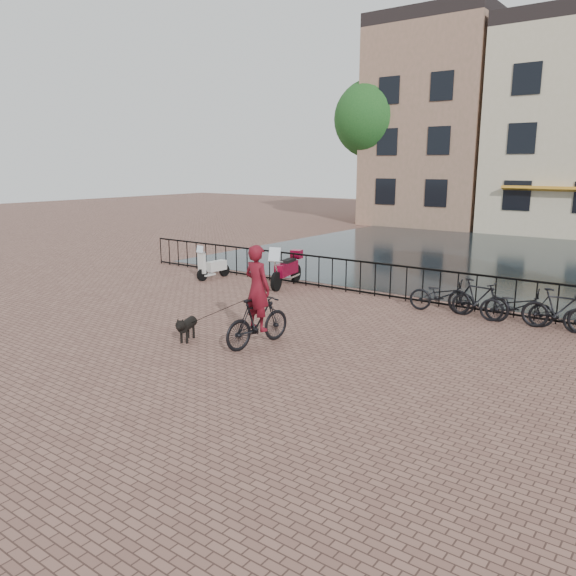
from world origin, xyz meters
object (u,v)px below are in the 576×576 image
Objects in this scene: cyclist at (257,302)px; motorcycle at (286,265)px; dog at (187,328)px; scooter at (213,261)px.

cyclist reaches higher than motorcycle.
scooter reaches higher than dog.
scooter is (-2.78, -0.47, -0.09)m from motorcycle.
scooter is (-5.90, 4.73, -0.36)m from cyclist.
dog is 6.98m from scooter.
motorcycle is (-1.64, 5.87, 0.41)m from dog.
cyclist is 1.92× the size of scooter.
cyclist is at bearing -70.97° from motorcycle.
scooter is at bearing -31.44° from cyclist.
scooter is at bearing 104.80° from dog.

